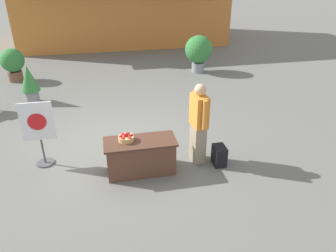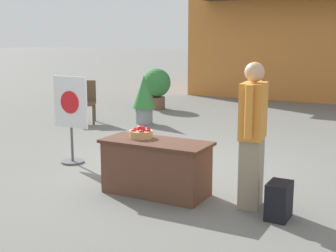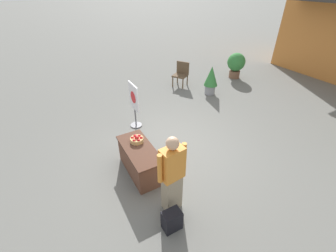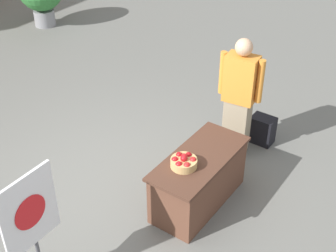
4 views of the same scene
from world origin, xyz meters
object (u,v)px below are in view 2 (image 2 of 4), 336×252
at_px(patio_chair, 84,99).
at_px(poster_board, 71,115).
at_px(potted_plant_far_left, 156,85).
at_px(display_table, 156,167).
at_px(backpack, 279,201).
at_px(person_visitor, 252,134).
at_px(potted_plant_near_left, 144,97).
at_px(apple_basket, 141,133).

bearing_deg(patio_chair, poster_board, 1.66).
xyz_separation_m(patio_chair, potted_plant_far_left, (0.45, 2.64, 0.11)).
height_order(display_table, backpack, display_table).
relative_size(patio_chair, potted_plant_far_left, 0.87).
distance_m(display_table, person_visitor, 1.33).
bearing_deg(potted_plant_near_left, poster_board, -77.67).
xyz_separation_m(display_table, potted_plant_near_left, (-2.69, 4.15, 0.27)).
relative_size(display_table, poster_board, 1.01).
bearing_deg(person_visitor, display_table, -0.00).
distance_m(apple_basket, person_visitor, 1.48).
distance_m(display_table, poster_board, 2.09).
distance_m(display_table, patio_chair, 5.41).
height_order(poster_board, potted_plant_near_left, poster_board).
bearing_deg(poster_board, apple_basket, 69.39).
relative_size(person_visitor, patio_chair, 1.75).
xyz_separation_m(backpack, poster_board, (-3.55, 0.75, 0.57)).
bearing_deg(backpack, patio_chair, 146.70).
xyz_separation_m(apple_basket, potted_plant_near_left, (-2.44, 4.10, -0.14)).
xyz_separation_m(apple_basket, person_visitor, (1.47, 0.09, 0.11)).
bearing_deg(person_visitor, potted_plant_near_left, -52.59).
relative_size(display_table, backpack, 3.34).
xyz_separation_m(backpack, potted_plant_far_left, (-5.18, 6.34, 0.45)).
distance_m(person_visitor, poster_board, 3.19).
height_order(apple_basket, potted_plant_far_left, potted_plant_far_left).
bearing_deg(poster_board, potted_plant_far_left, -164.29).
xyz_separation_m(display_table, person_visitor, (1.21, 0.15, 0.53)).
bearing_deg(display_table, poster_board, 160.92).
relative_size(apple_basket, person_visitor, 0.18).
height_order(patio_chair, potted_plant_near_left, potted_plant_near_left).
bearing_deg(display_table, patio_chair, 138.00).
distance_m(person_visitor, backpack, 0.81).
relative_size(potted_plant_near_left, potted_plant_far_left, 0.99).
height_order(display_table, person_visitor, person_visitor).
bearing_deg(potted_plant_far_left, apple_basket, -61.93).
distance_m(display_table, potted_plant_far_left, 7.21).
distance_m(person_visitor, patio_chair, 6.29).
bearing_deg(apple_basket, poster_board, 159.96).
bearing_deg(patio_chair, display_table, 14.39).
bearing_deg(display_table, apple_basket, 167.47).
xyz_separation_m(poster_board, potted_plant_far_left, (-1.63, 5.59, -0.12)).
bearing_deg(potted_plant_far_left, potted_plant_near_left, -67.54).
height_order(backpack, patio_chair, patio_chair).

